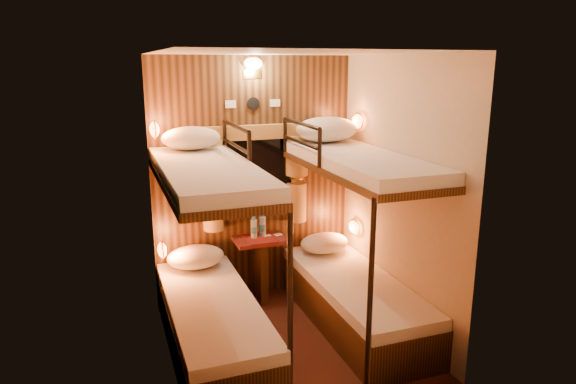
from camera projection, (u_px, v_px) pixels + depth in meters
name	position (u px, v px, depth m)	size (l,w,h in m)	color
floor	(289.00, 340.00, 4.43)	(2.10, 2.10, 0.00)	black
ceiling	(290.00, 53.00, 3.85)	(2.10, 2.10, 0.00)	silver
wall_back	(253.00, 180.00, 5.10)	(2.40, 2.40, 0.00)	#C6B293
wall_front	(348.00, 249.00, 3.18)	(2.40, 2.40, 0.00)	#C6B293
wall_left	(163.00, 219.00, 3.81)	(2.40, 2.40, 0.00)	#C6B293
wall_right	(397.00, 196.00, 4.47)	(2.40, 2.40, 0.00)	#C6B293
back_panel	(254.00, 180.00, 5.09)	(2.00, 0.03, 2.40)	black
bunk_left	(211.00, 288.00, 4.15)	(0.72, 1.90, 1.82)	black
bunk_right	(355.00, 267.00, 4.57)	(0.72, 1.90, 1.82)	black
window	(255.00, 182.00, 5.06)	(1.00, 0.12, 0.79)	black
curtains	(256.00, 175.00, 5.01)	(1.10, 0.22, 1.00)	olive
back_fixtures	(253.00, 72.00, 4.80)	(0.54, 0.09, 0.48)	black
reading_lamps	(264.00, 183.00, 4.77)	(2.00, 0.20, 1.25)	orange
table	(260.00, 260.00, 5.11)	(0.50, 0.34, 0.66)	#5B1A15
bottle_left	(254.00, 229.00, 5.03)	(0.06, 0.06, 0.22)	#99BFE5
bottle_right	(262.00, 226.00, 5.09)	(0.07, 0.07, 0.24)	#99BFE5
sachet_a	(278.00, 235.00, 5.15)	(0.08, 0.06, 0.01)	silver
sachet_b	(267.00, 236.00, 5.11)	(0.08, 0.06, 0.01)	silver
pillow_lower_left	(196.00, 257.00, 4.80)	(0.53, 0.38, 0.21)	silver
pillow_lower_right	(325.00, 243.00, 5.19)	(0.50, 0.36, 0.20)	silver
pillow_upper_left	(191.00, 138.00, 4.48)	(0.52, 0.37, 0.20)	silver
pillow_upper_right	(327.00, 129.00, 4.91)	(0.61, 0.44, 0.24)	silver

